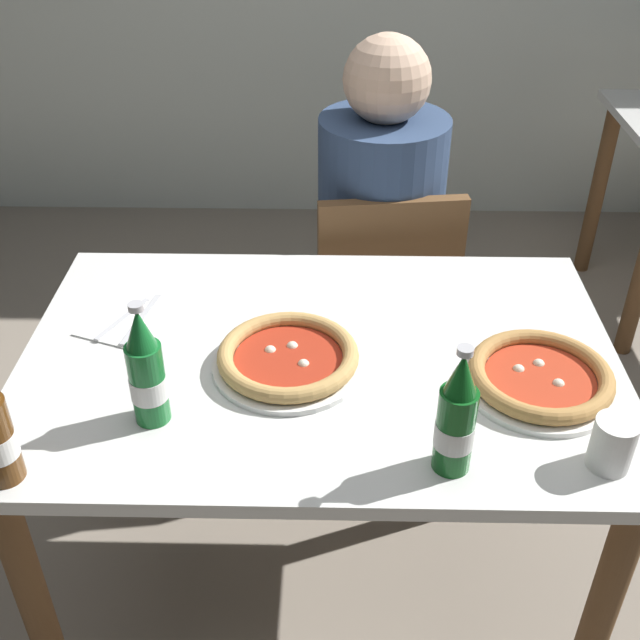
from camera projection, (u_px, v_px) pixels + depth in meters
The scene contains 10 objects.
ground_plane at pixel (320, 587), 1.98m from camera, with size 8.00×8.00×0.00m, color gray.
dining_table_main at pixel (320, 398), 1.62m from camera, with size 1.20×0.80×0.75m.
chair_behind_table at pixel (380, 301), 2.20m from camera, with size 0.45×0.45×0.85m.
diner_seated at pixel (378, 261), 2.19m from camera, with size 0.34×0.34×1.21m.
pizza_margherita_near at pixel (288, 358), 1.51m from camera, with size 0.30×0.30×0.04m.
pizza_marinara_far at pixel (540, 377), 1.46m from camera, with size 0.29×0.29×0.04m.
beer_bottle_center at pixel (146, 373), 1.34m from camera, with size 0.07×0.07×0.25m.
beer_bottle_right at pixel (456, 419), 1.24m from camera, with size 0.07×0.07×0.25m.
napkin_with_cutlery at pixel (132, 321), 1.65m from camera, with size 0.23×0.23×0.01m.
paper_cup at pixel (613, 444), 1.27m from camera, with size 0.07×0.07×0.10m, color white.
Camera 1 is at (0.03, -1.24, 1.69)m, focal length 43.33 mm.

